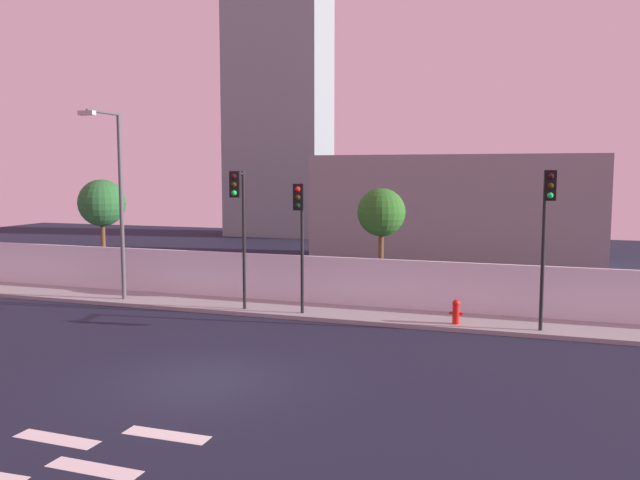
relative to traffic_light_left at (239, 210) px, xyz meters
name	(u,v)px	position (x,y,z in m)	size (l,w,h in m)	color
ground_plane	(203,381)	(2.24, -6.87, -3.82)	(80.00, 80.00, 0.00)	black
sidewalk	(312,312)	(2.24, 1.33, -3.75)	(36.00, 2.40, 0.15)	gray
perimeter_wall	(323,280)	(2.24, 2.62, -2.77)	(36.00, 0.18, 1.80)	silver
crosswalk_marking	(77,453)	(2.09, -11.39, -3.82)	(3.93, 3.03, 0.01)	silver
traffic_light_left	(239,210)	(0.00, 0.00, 0.00)	(0.53, 1.56, 5.05)	black
traffic_light_center	(547,216)	(10.25, 0.08, 0.01)	(0.36, 1.41, 5.08)	black
traffic_light_right	(300,220)	(2.21, 0.21, -0.31)	(0.42, 1.11, 4.62)	black
street_lamp_curbside	(117,191)	(-5.48, 0.59, 0.62)	(0.61, 2.21, 7.26)	#4C4C51
fire_hydrant	(456,311)	(7.52, 0.71, -3.23)	(0.44, 0.26, 0.82)	red
roadside_tree_leftmost	(102,204)	(-8.53, 3.72, -0.07)	(2.10, 2.10, 4.84)	brown
roadside_tree_midleft	(381,213)	(4.25, 3.72, -0.25)	(1.86, 1.86, 4.55)	brown
low_building_distant	(456,210)	(5.56, 16.62, -0.79)	(15.58, 6.00, 6.07)	gray
tower_on_skyline	(278,24)	(-10.10, 28.62, 12.94)	(7.79, 5.00, 33.53)	gray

